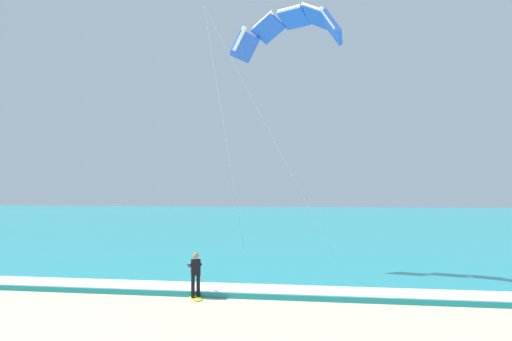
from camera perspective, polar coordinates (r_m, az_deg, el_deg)
name	(u,v)px	position (r m, az deg, el deg)	size (l,w,h in m)	color
sea	(351,219)	(79.52, 10.11, -5.09)	(200.00, 120.00, 0.20)	teal
surf_foam	(346,292)	(20.76, 9.59, -12.61)	(200.00, 1.92, 0.04)	white
surfboard	(196,297)	(20.54, -6.46, -13.29)	(1.01, 1.45, 0.09)	yellow
kitesurfer	(196,273)	(20.40, -6.46, -10.76)	(0.66, 0.66, 1.69)	black
kite_primary	(289,28)	(26.12, 3.56, 14.97)	(5.65, 6.67, 11.48)	blue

